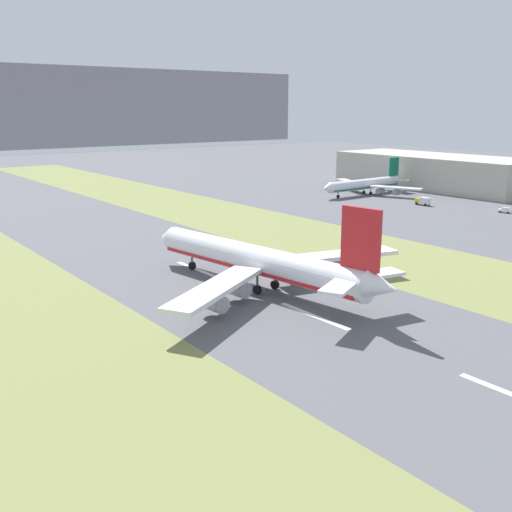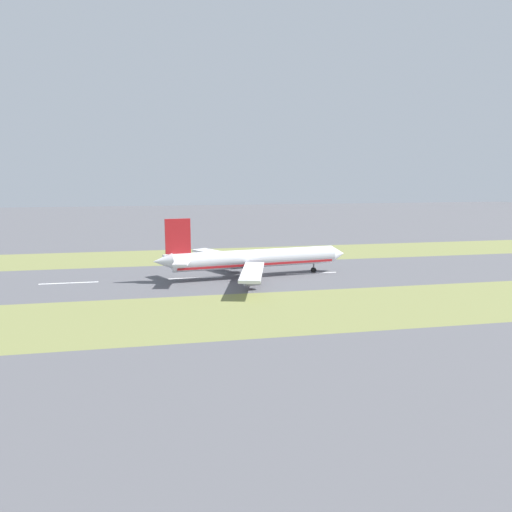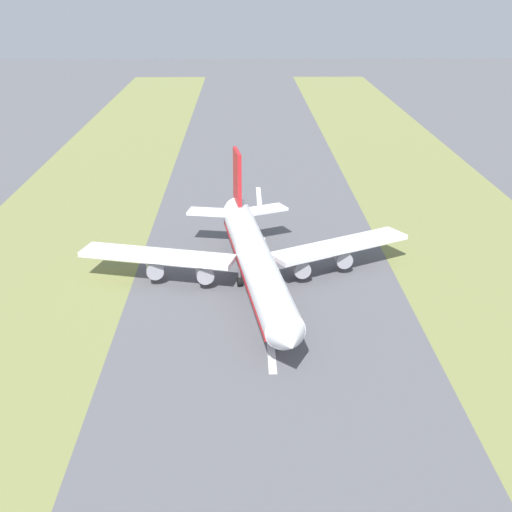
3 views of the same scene
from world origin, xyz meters
The scene contains 7 objects.
ground_plane centered at (0.00, 0.00, 0.00)m, with size 800.00×800.00×0.00m, color #56565B.
grass_median_west centered at (-45.00, 0.00, 0.00)m, with size 40.00×600.00×0.01m, color olive.
grass_median_east centered at (45.00, 0.00, 0.00)m, with size 40.00×600.00×0.01m, color olive.
centreline_dash_near centered at (0.00, -61.71, 0.01)m, with size 1.20×18.00×0.01m, color silver.
centreline_dash_mid centered at (0.00, -21.71, 0.01)m, with size 1.20×18.00×0.01m, color silver.
centreline_dash_far centered at (0.00, 18.29, 0.01)m, with size 1.20×18.00×0.01m, color silver.
airplane_main_jet centered at (2.17, -3.60, 6.02)m, with size 63.58×67.14×20.20m.
Camera 2 is at (162.60, -34.35, 33.75)m, focal length 35.00 mm.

